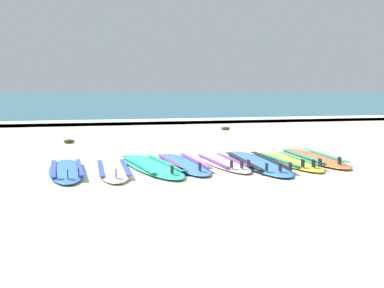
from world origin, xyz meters
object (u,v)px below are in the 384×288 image
object	(u,v)px
surfboard_2	(151,165)
surfboard_7	(313,157)
surfboard_5	(257,162)
surfboard_4	(223,163)
surfboard_3	(183,163)
surfboard_6	(289,161)
surfboard_1	(113,170)
surfboard_0	(67,170)

from	to	relation	value
surfboard_2	surfboard_7	bearing A→B (deg)	3.39
surfboard_2	surfboard_5	world-z (taller)	same
surfboard_2	surfboard_4	xyz separation A→B (m)	(1.13, 0.00, 0.00)
surfboard_2	surfboard_3	distance (m)	0.51
surfboard_5	surfboard_6	bearing A→B (deg)	0.90
surfboard_5	surfboard_6	xyz separation A→B (m)	(0.54, 0.01, 0.00)
surfboard_1	surfboard_2	world-z (taller)	same
surfboard_1	surfboard_3	bearing A→B (deg)	16.42
surfboard_2	surfboard_7	world-z (taller)	same
surfboard_1	surfboard_5	world-z (taller)	same
surfboard_5	surfboard_7	bearing A→B (deg)	14.05
surfboard_1	surfboard_6	world-z (taller)	same
surfboard_1	surfboard_4	world-z (taller)	same
surfboard_1	surfboard_7	bearing A→B (deg)	7.26
surfboard_6	surfboard_7	size ratio (longest dim) A/B	0.88
surfboard_1	surfboard_6	bearing A→B (deg)	3.26
surfboard_1	surfboard_2	bearing A→B (deg)	24.20
surfboard_0	surfboard_5	xyz separation A→B (m)	(2.89, 0.03, -0.00)
surfboard_1	surfboard_3	distance (m)	1.14
surfboard_1	surfboard_5	bearing A→B (deg)	3.83
surfboard_6	surfboard_3	bearing A→B (deg)	174.54
surfboard_2	surfboard_5	xyz separation A→B (m)	(1.66, -0.11, 0.00)
surfboard_2	surfboard_0	bearing A→B (deg)	-173.47
surfboard_0	surfboard_1	size ratio (longest dim) A/B	1.06
surfboard_2	surfboard_5	distance (m)	1.66
surfboard_6	surfboard_2	bearing A→B (deg)	177.30
surfboard_2	surfboard_6	world-z (taller)	same
surfboard_4	surfboard_7	xyz separation A→B (m)	(1.63, 0.16, -0.00)
surfboard_3	surfboard_4	distance (m)	0.63
surfboard_6	surfboard_5	bearing A→B (deg)	-179.10
surfboard_0	surfboard_4	size ratio (longest dim) A/B	1.05
surfboard_2	surfboard_4	size ratio (longest dim) A/B	1.26
surfboard_2	surfboard_3	size ratio (longest dim) A/B	1.11
surfboard_3	surfboard_7	size ratio (longest dim) A/B	0.96
surfboard_1	surfboard_5	xyz separation A→B (m)	(2.25, 0.15, 0.00)
surfboard_4	surfboard_5	size ratio (longest dim) A/B	0.77
surfboard_7	surfboard_6	bearing A→B (deg)	-154.48
surfboard_3	surfboard_4	bearing A→B (deg)	-5.21
surfboard_3	surfboard_7	xyz separation A→B (m)	(2.26, 0.11, -0.00)
surfboard_2	surfboard_7	size ratio (longest dim) A/B	1.07
surfboard_0	surfboard_4	world-z (taller)	same
surfboard_4	surfboard_5	bearing A→B (deg)	-12.17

